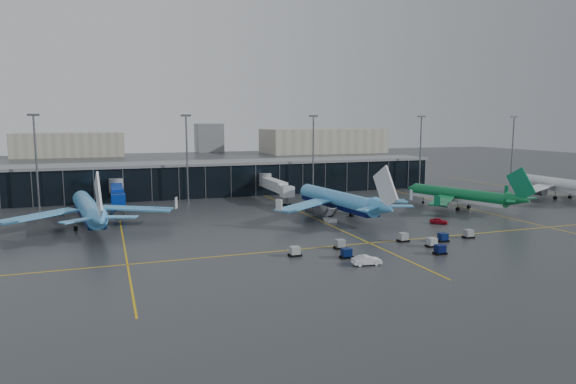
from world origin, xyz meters
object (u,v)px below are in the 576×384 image
object	(u,v)px
airliner_arkefly	(88,198)
service_van_white	(367,260)
service_van_red	(439,221)
airliner_ba	(559,177)
mobile_airstair	(330,218)
airliner_klm_near	(337,190)
airliner_aer_lingus	(458,187)
baggage_carts	(398,244)

from	to	relation	value
airliner_arkefly	service_van_white	size ratio (longest dim) A/B	8.90
airliner_arkefly	service_van_red	world-z (taller)	airliner_arkefly
airliner_ba	mobile_airstair	distance (m)	82.90
airliner_arkefly	service_van_red	bearing A→B (deg)	-24.21
airliner_klm_near	airliner_aer_lingus	size ratio (longest dim) A/B	1.14
baggage_carts	airliner_arkefly	bearing A→B (deg)	144.23
airliner_aer_lingus	service_van_red	bearing A→B (deg)	-156.12
baggage_carts	service_van_red	bearing A→B (deg)	38.22
service_van_red	service_van_white	size ratio (longest dim) A/B	0.82
airliner_ba	airliner_arkefly	bearing A→B (deg)	-178.34
airliner_aer_lingus	mobile_airstair	bearing A→B (deg)	168.96
airliner_klm_near	service_van_white	size ratio (longest dim) A/B	8.95
baggage_carts	service_van_red	distance (m)	26.73
airliner_ba	service_van_white	world-z (taller)	airliner_ba
airliner_klm_near	service_van_red	distance (m)	25.28
airliner_arkefly	airliner_ba	xyz separation A→B (m)	(135.38, -1.16, -0.19)
service_van_red	airliner_ba	bearing A→B (deg)	-26.49
airliner_aer_lingus	mobile_airstair	distance (m)	40.83
airliner_aer_lingus	service_van_white	world-z (taller)	airliner_aer_lingus
service_van_red	service_van_white	world-z (taller)	service_van_white
service_van_white	baggage_carts	bearing A→B (deg)	-47.22
airliner_klm_near	baggage_carts	distance (m)	33.67
airliner_aer_lingus	service_van_red	xyz separation A→B (m)	(-17.63, -16.07, -5.21)
airliner_aer_lingus	airliner_ba	distance (m)	42.20
airliner_klm_near	airliner_arkefly	bearing A→B (deg)	167.68
airliner_klm_near	service_van_red	bearing A→B (deg)	-48.00
service_van_red	service_van_white	xyz separation A→B (m)	(-32.16, -24.95, 0.12)
airliner_arkefly	airliner_klm_near	size ratio (longest dim) A/B	0.99
baggage_carts	service_van_white	xyz separation A→B (m)	(-11.16, -8.41, 0.05)
airliner_klm_near	airliner_ba	size ratio (longest dim) A/B	1.03
baggage_carts	service_van_red	size ratio (longest dim) A/B	10.00
airliner_aer_lingus	baggage_carts	xyz separation A→B (m)	(-38.63, -32.61, -5.14)
baggage_carts	service_van_white	bearing A→B (deg)	-143.01
airliner_aer_lingus	service_van_red	distance (m)	24.42
airliner_arkefly	airliner_ba	bearing A→B (deg)	-7.82
service_van_white	airliner_klm_near	bearing A→B (deg)	-12.86
airliner_klm_near	airliner_aer_lingus	distance (m)	35.83
airliner_klm_near	mobile_airstair	distance (m)	9.30
airliner_arkefly	service_van_red	distance (m)	79.60
airliner_arkefly	airliner_klm_near	distance (m)	58.14
baggage_carts	service_van_white	size ratio (longest dim) A/B	8.23
mobile_airstair	service_van_red	bearing A→B (deg)	-24.13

